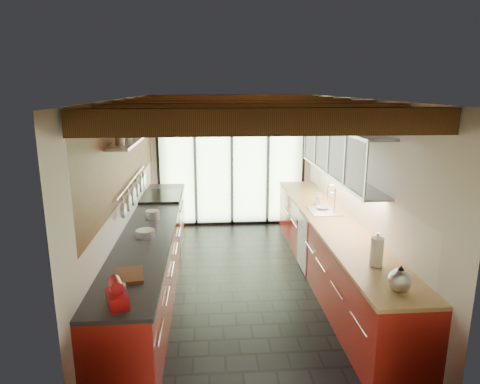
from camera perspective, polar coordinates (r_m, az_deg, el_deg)
The scene contains 18 objects.
ground at distance 6.31m, azimuth 0.38°, elevation -11.97°, with size 5.50×5.50×0.00m, color black.
room_shell at distance 5.79m, azimuth 0.41°, elevation 2.93°, with size 5.50×5.50×5.50m.
ceiling_beams at distance 6.07m, azimuth 0.12°, elevation 11.13°, with size 3.14×5.06×4.90m.
glass_door at distance 8.44m, azimuth -1.11°, elevation 6.44°, with size 2.95×0.10×2.90m.
left_counter at distance 6.16m, azimuth -11.64°, elevation -8.26°, with size 0.68×5.00×0.92m.
range_stove at distance 7.51m, azimuth -10.30°, elevation -4.03°, with size 0.66×0.90×0.97m.
right_counter at distance 6.35m, azimuth 12.01°, elevation -7.58°, with size 0.68×5.00×0.92m.
sink_assembly at distance 6.56m, azimuth 11.39°, elevation -2.25°, with size 0.45×0.52×0.43m.
upper_cabinets_right at distance 6.32m, azimuth 13.26°, elevation 5.31°, with size 0.34×3.00×3.00m.
left_wall_fixtures at distance 6.07m, azimuth -13.80°, elevation 4.48°, with size 0.28×2.60×0.96m.
stand_mixer at distance 3.92m, azimuth -16.06°, elevation -12.95°, with size 0.25×0.32×0.26m.
pot_large at distance 6.21m, azimuth -11.57°, elevation -2.99°, with size 0.19×0.19×0.12m, color silver.
pot_small at distance 5.50m, azimuth -12.50°, elevation -5.41°, with size 0.23×0.23×0.09m, color silver.
cutting_board at distance 4.45m, azimuth -14.54°, elevation -10.67°, with size 0.27×0.38×0.03m, color brown.
kettle at distance 4.27m, azimuth 20.56°, elevation -10.82°, with size 0.27×0.30×0.26m.
paper_towel at distance 4.72m, azimuth 17.77°, elevation -7.66°, with size 0.17×0.17×0.36m.
soap_bottle at distance 6.94m, azimuth 10.33°, elevation -0.81°, with size 0.09×0.09×0.20m, color silver.
bowl at distance 6.67m, azimuth 10.96°, elevation -2.11°, with size 0.19×0.19×0.05m, color silver.
Camera 1 is at (-0.47, -5.66, 2.75)m, focal length 32.00 mm.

